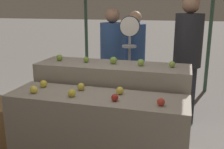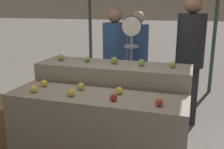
{
  "view_description": "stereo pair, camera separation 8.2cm",
  "coord_description": "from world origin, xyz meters",
  "px_view_note": "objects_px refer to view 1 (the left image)",
  "views": [
    {
      "loc": [
        0.84,
        -2.38,
        1.68
      ],
      "look_at": [
        0.08,
        0.3,
        0.95
      ],
      "focal_mm": 42.0,
      "sensor_mm": 36.0,
      "label": 1
    },
    {
      "loc": [
        0.91,
        -2.36,
        1.68
      ],
      "look_at": [
        0.08,
        0.3,
        0.95
      ],
      "focal_mm": 42.0,
      "sensor_mm": 36.0,
      "label": 2
    }
  ],
  "objects_px": {
    "person_vendor_at_scale": "(112,54)",
    "wooden_crate_side": "(1,121)",
    "person_customer_left": "(135,52)",
    "produce_scale": "(129,47)",
    "person_customer_right": "(188,52)"
  },
  "relations": [
    {
      "from": "produce_scale",
      "to": "wooden_crate_side",
      "type": "height_order",
      "value": "produce_scale"
    },
    {
      "from": "produce_scale",
      "to": "person_customer_right",
      "type": "bearing_deg",
      "value": 17.22
    },
    {
      "from": "person_vendor_at_scale",
      "to": "wooden_crate_side",
      "type": "relative_size",
      "value": 3.29
    },
    {
      "from": "person_vendor_at_scale",
      "to": "wooden_crate_side",
      "type": "distance_m",
      "value": 1.85
    },
    {
      "from": "person_customer_left",
      "to": "person_vendor_at_scale",
      "type": "bearing_deg",
      "value": 72.19
    },
    {
      "from": "produce_scale",
      "to": "person_customer_left",
      "type": "height_order",
      "value": "person_customer_left"
    },
    {
      "from": "produce_scale",
      "to": "person_customer_left",
      "type": "xyz_separation_m",
      "value": [
        -0.08,
        0.84,
        -0.21
      ]
    },
    {
      "from": "person_vendor_at_scale",
      "to": "person_customer_left",
      "type": "height_order",
      "value": "person_vendor_at_scale"
    },
    {
      "from": "person_vendor_at_scale",
      "to": "wooden_crate_side",
      "type": "height_order",
      "value": "person_vendor_at_scale"
    },
    {
      "from": "produce_scale",
      "to": "person_vendor_at_scale",
      "type": "height_order",
      "value": "person_vendor_at_scale"
    },
    {
      "from": "produce_scale",
      "to": "wooden_crate_side",
      "type": "xyz_separation_m",
      "value": [
        -1.46,
        -0.96,
        -0.88
      ]
    },
    {
      "from": "person_customer_left",
      "to": "person_customer_right",
      "type": "bearing_deg",
      "value": 155.16
    },
    {
      "from": "produce_scale",
      "to": "person_customer_right",
      "type": "relative_size",
      "value": 0.85
    },
    {
      "from": "person_vendor_at_scale",
      "to": "wooden_crate_side",
      "type": "xyz_separation_m",
      "value": [
        -1.12,
        -1.31,
        -0.69
      ]
    },
    {
      "from": "person_customer_left",
      "to": "wooden_crate_side",
      "type": "relative_size",
      "value": 3.2
    }
  ]
}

